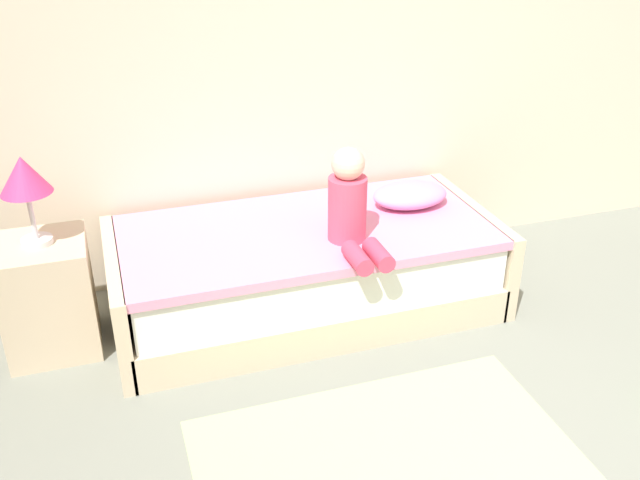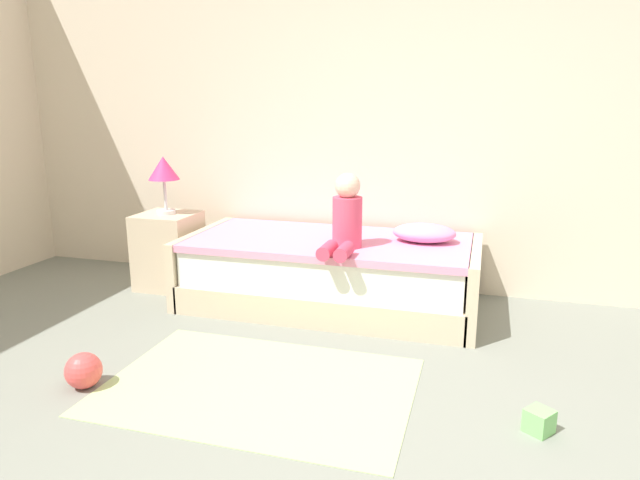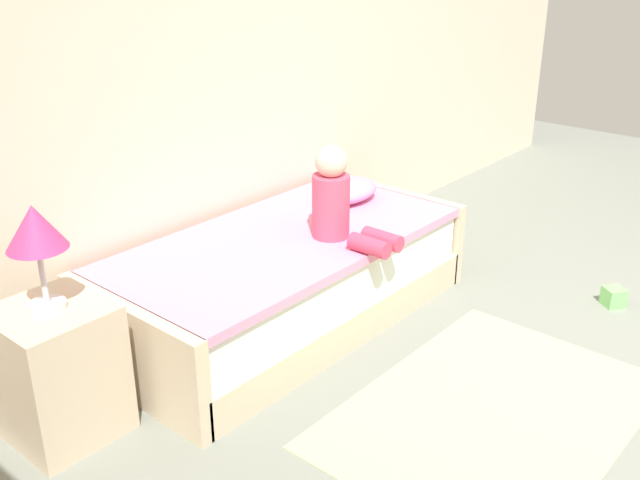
{
  "view_description": "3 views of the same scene",
  "coord_description": "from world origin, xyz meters",
  "px_view_note": "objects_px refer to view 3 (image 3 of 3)",
  "views": [
    {
      "loc": [
        -1.63,
        -1.27,
        2.18
      ],
      "look_at": [
        -0.64,
        1.75,
        0.55
      ],
      "focal_mm": 39.57,
      "sensor_mm": 36.0,
      "label": 1
    },
    {
      "loc": [
        0.41,
        -1.82,
        1.46
      ],
      "look_at": [
        -0.64,
        1.75,
        0.55
      ],
      "focal_mm": 31.86,
      "sensor_mm": 36.0,
      "label": 2
    },
    {
      "loc": [
        -3.25,
        -0.49,
        2.02
      ],
      "look_at": [
        -0.64,
        1.75,
        0.55
      ],
      "focal_mm": 40.95,
      "sensor_mm": 36.0,
      "label": 3
    }
  ],
  "objects_px": {
    "table_lamp": "(36,233)",
    "toy_block": "(614,297)",
    "child_figure": "(338,202)",
    "pillow": "(347,190)",
    "nightstand": "(59,372)",
    "bed": "(286,279)"
  },
  "relations": [
    {
      "from": "bed",
      "to": "toy_block",
      "type": "xyz_separation_m",
      "value": [
        1.35,
        -1.34,
        -0.19
      ]
    },
    {
      "from": "nightstand",
      "to": "pillow",
      "type": "distance_m",
      "value": 2.03
    },
    {
      "from": "table_lamp",
      "to": "pillow",
      "type": "xyz_separation_m",
      "value": [
        2.01,
        0.05,
        -0.37
      ]
    },
    {
      "from": "bed",
      "to": "toy_block",
      "type": "bearing_deg",
      "value": -44.66
    },
    {
      "from": "pillow",
      "to": "toy_block",
      "type": "relative_size",
      "value": 4.03
    },
    {
      "from": "nightstand",
      "to": "child_figure",
      "type": "distance_m",
      "value": 1.6
    },
    {
      "from": "table_lamp",
      "to": "child_figure",
      "type": "bearing_deg",
      "value": -10.32
    },
    {
      "from": "nightstand",
      "to": "toy_block",
      "type": "xyz_separation_m",
      "value": [
        2.7,
        -1.39,
        -0.25
      ]
    },
    {
      "from": "toy_block",
      "to": "nightstand",
      "type": "bearing_deg",
      "value": 152.85
    },
    {
      "from": "nightstand",
      "to": "child_figure",
      "type": "bearing_deg",
      "value": -10.32
    },
    {
      "from": "bed",
      "to": "table_lamp",
      "type": "distance_m",
      "value": 1.52
    },
    {
      "from": "toy_block",
      "to": "table_lamp",
      "type": "bearing_deg",
      "value": 152.85
    },
    {
      "from": "toy_block",
      "to": "bed",
      "type": "bearing_deg",
      "value": 135.34
    },
    {
      "from": "pillow",
      "to": "table_lamp",
      "type": "bearing_deg",
      "value": -178.53
    },
    {
      "from": "child_figure",
      "to": "toy_block",
      "type": "bearing_deg",
      "value": -43.16
    },
    {
      "from": "bed",
      "to": "pillow",
      "type": "bearing_deg",
      "value": 8.63
    },
    {
      "from": "nightstand",
      "to": "bed",
      "type": "bearing_deg",
      "value": -2.06
    },
    {
      "from": "table_lamp",
      "to": "pillow",
      "type": "bearing_deg",
      "value": 1.47
    },
    {
      "from": "bed",
      "to": "pillow",
      "type": "distance_m",
      "value": 0.74
    },
    {
      "from": "bed",
      "to": "nightstand",
      "type": "relative_size",
      "value": 3.52
    },
    {
      "from": "nightstand",
      "to": "table_lamp",
      "type": "height_order",
      "value": "table_lamp"
    },
    {
      "from": "table_lamp",
      "to": "toy_block",
      "type": "distance_m",
      "value": 3.16
    }
  ]
}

